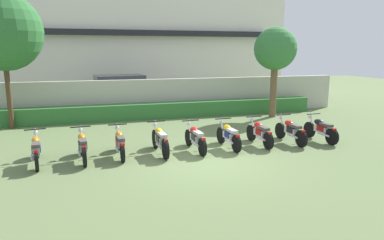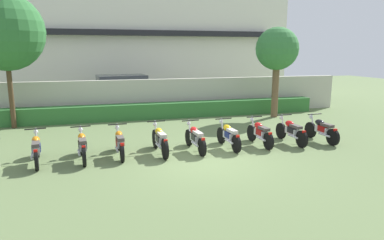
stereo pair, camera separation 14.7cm
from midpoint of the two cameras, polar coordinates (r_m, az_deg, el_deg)
ground at (r=10.52m, az=2.53°, el=-6.74°), size 60.00×60.00×0.00m
building at (r=26.58m, az=-9.04°, el=13.07°), size 21.30×6.50×8.28m
compound_wall at (r=17.72m, az=-5.28°, el=3.70°), size 20.24×0.30×1.86m
hedge_row at (r=17.12m, az=-4.83°, el=1.57°), size 16.19×0.70×0.75m
parked_car at (r=20.53m, az=-10.77°, el=4.61°), size 4.68×2.48×1.89m
tree_near_inspector at (r=16.42m, az=-28.14°, el=12.60°), size 3.18×3.18×5.60m
tree_far_side at (r=17.62m, az=14.01°, el=11.08°), size 2.06×2.06×4.39m
motorcycle_in_row_0 at (r=11.11m, az=-23.81°, el=-4.34°), size 0.60×1.92×0.96m
motorcycle_in_row_1 at (r=10.95m, az=-17.17°, el=-4.04°), size 0.60×1.85×0.97m
motorcycle_in_row_2 at (r=11.11m, az=-11.42°, el=-3.63°), size 0.60×1.84×0.94m
motorcycle_in_row_3 at (r=11.20m, az=-4.92°, el=-3.21°), size 0.60×1.96×0.98m
motorcycle_in_row_4 at (r=11.46m, az=0.89°, el=-2.92°), size 0.60×1.88×0.95m
motorcycle_in_row_5 at (r=11.85m, az=6.36°, el=-2.50°), size 0.60×1.82×0.95m
motorcycle_in_row_6 at (r=12.36m, az=11.40°, el=-2.07°), size 0.60×1.81×0.95m
motorcycle_in_row_7 at (r=12.92m, az=16.27°, el=-1.72°), size 0.60×1.91×0.96m
motorcycle_in_row_8 at (r=13.49m, az=20.77°, el=-1.47°), size 0.60×1.81×0.96m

